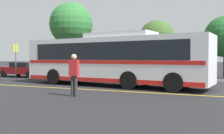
{
  "coord_description": "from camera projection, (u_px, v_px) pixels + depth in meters",
  "views": [
    {
      "loc": [
        4.96,
        -14.87,
        1.69
      ],
      "look_at": [
        -1.36,
        -0.24,
        1.16
      ],
      "focal_mm": 42.0,
      "sensor_mm": 36.0,
      "label": 1
    }
  ],
  "objects": [
    {
      "name": "parked_car_0",
      "position": [
        23.0,
        69.0,
        23.46
      ],
      "size": [
        4.75,
        2.06,
        1.33
      ],
      "rotation": [
        0.0,
        0.0,
        1.54
      ],
      "color": "maroon",
      "rests_on": "ground_plane"
    },
    {
      "name": "transit_bus",
      "position": [
        112.0,
        59.0,
        15.92
      ],
      "size": [
        12.14,
        3.89,
        3.2
      ],
      "rotation": [
        0.0,
        0.0,
        1.45
      ],
      "color": "white",
      "rests_on": "ground_plane"
    },
    {
      "name": "ground_plane",
      "position": [
        134.0,
        86.0,
        15.66
      ],
      "size": [
        220.0,
        220.0,
        0.0
      ],
      "primitive_type": "plane",
      "color": "#262628"
    },
    {
      "name": "parked_car_2",
      "position": [
        159.0,
        72.0,
        18.56
      ],
      "size": [
        4.21,
        2.11,
        1.49
      ],
      "rotation": [
        0.0,
        0.0,
        -1.54
      ],
      "color": "navy",
      "rests_on": "ground_plane"
    },
    {
      "name": "tree_0",
      "position": [
        71.0,
        24.0,
        26.19
      ],
      "size": [
        4.31,
        4.31,
        7.28
      ],
      "color": "#513823",
      "rests_on": "ground_plane"
    },
    {
      "name": "tree_1",
      "position": [
        157.0,
        38.0,
        21.96
      ],
      "size": [
        2.97,
        2.97,
        4.86
      ],
      "color": "#513823",
      "rests_on": "ground_plane"
    },
    {
      "name": "curb_strip",
      "position": [
        139.0,
        78.0,
        21.0
      ],
      "size": [
        39.65,
        0.36,
        0.15
      ],
      "primitive_type": "cube",
      "color": "#99999E",
      "rests_on": "ground_plane"
    },
    {
      "name": "lane_strip_0",
      "position": [
        96.0,
        90.0,
        13.96
      ],
      "size": [
        31.65,
        0.2,
        0.01
      ],
      "primitive_type": "cube",
      "rotation": [
        0.0,
        0.0,
        1.57
      ],
      "color": "gold",
      "rests_on": "ground_plane"
    },
    {
      "name": "bus_stop_sign",
      "position": [
        16.0,
        58.0,
        18.86
      ],
      "size": [
        0.08,
        0.4,
        2.75
      ],
      "rotation": [
        0.0,
        0.0,
        1.45
      ],
      "color": "#59595E",
      "rests_on": "ground_plane"
    },
    {
      "name": "parked_car_1",
      "position": [
        82.0,
        70.0,
        20.51
      ],
      "size": [
        4.12,
        1.95,
        1.52
      ],
      "rotation": [
        0.0,
        0.0,
        1.57
      ],
      "color": "black",
      "rests_on": "ground_plane"
    },
    {
      "name": "pedestrian_0",
      "position": [
        74.0,
        72.0,
        11.52
      ],
      "size": [
        0.43,
        0.25,
        1.88
      ],
      "rotation": [
        0.0,
        0.0,
        3.18
      ],
      "color": "#2D2D33",
      "rests_on": "ground_plane"
    }
  ]
}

